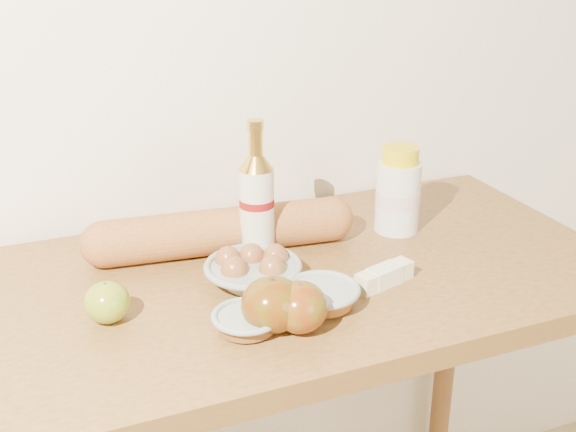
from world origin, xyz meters
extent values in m
cube|color=white|center=(0.00, 1.51, 1.30)|extent=(3.50, 0.02, 2.60)
cube|color=olive|center=(0.00, 1.18, 0.88)|extent=(1.20, 0.60, 0.04)
cylinder|color=brown|center=(0.55, 1.43, 0.43)|extent=(0.05, 0.05, 0.86)
cylinder|color=beige|center=(-0.01, 1.26, 0.98)|extent=(0.07, 0.07, 0.17)
cylinder|color=maroon|center=(-0.01, 1.26, 1.00)|extent=(0.07, 0.07, 0.01)
cone|color=gold|center=(-0.01, 1.26, 1.08)|extent=(0.07, 0.07, 0.03)
cylinder|color=gold|center=(-0.01, 1.26, 1.11)|extent=(0.03, 0.03, 0.04)
cylinder|color=gold|center=(-0.01, 1.26, 1.14)|extent=(0.03, 0.03, 0.02)
cylinder|color=silver|center=(0.28, 1.27, 0.97)|extent=(0.10, 0.10, 0.14)
cylinder|color=beige|center=(0.28, 1.27, 0.97)|extent=(0.11, 0.11, 0.03)
cylinder|color=yellow|center=(0.28, 1.27, 1.05)|extent=(0.09, 0.09, 0.03)
torus|color=gray|center=(-0.06, 1.17, 0.93)|extent=(0.21, 0.21, 0.01)
ellipsoid|color=brown|center=(-0.09, 1.16, 0.93)|extent=(0.06, 0.06, 0.06)
ellipsoid|color=brown|center=(-0.03, 1.14, 0.93)|extent=(0.06, 0.06, 0.06)
ellipsoid|color=brown|center=(-0.05, 1.20, 0.93)|extent=(0.06, 0.06, 0.06)
ellipsoid|color=brown|center=(-0.09, 1.20, 0.93)|extent=(0.06, 0.06, 0.06)
ellipsoid|color=brown|center=(-0.01, 1.18, 0.93)|extent=(0.06, 0.06, 0.06)
cylinder|color=#BA7539|center=(-0.07, 1.30, 0.94)|extent=(0.43, 0.13, 0.08)
sphere|color=#BA7539|center=(-0.28, 1.33, 0.94)|extent=(0.09, 0.09, 0.08)
sphere|color=#BA7539|center=(0.14, 1.28, 0.94)|extent=(0.09, 0.09, 0.08)
ellipsoid|color=#A89921|center=(-0.30, 1.14, 0.93)|extent=(0.09, 0.09, 0.06)
cylinder|color=#54371C|center=(-0.30, 1.14, 0.96)|extent=(0.01, 0.01, 0.01)
ellipsoid|color=maroon|center=(-0.08, 1.02, 0.94)|extent=(0.10, 0.10, 0.08)
cylinder|color=#453117|center=(-0.08, 1.02, 0.98)|extent=(0.01, 0.01, 0.01)
ellipsoid|color=#920709|center=(-0.04, 1.00, 0.94)|extent=(0.10, 0.10, 0.08)
cylinder|color=#4F331A|center=(-0.04, 1.00, 0.97)|extent=(0.01, 0.01, 0.01)
torus|color=#8E9B96|center=(-0.12, 1.03, 0.93)|extent=(0.11, 0.11, 0.01)
cylinder|color=brown|center=(-0.12, 1.03, 0.91)|extent=(0.09, 0.09, 0.02)
torus|color=#8F9C96|center=(0.02, 1.05, 0.93)|extent=(0.16, 0.16, 0.01)
cylinder|color=brown|center=(0.02, 1.05, 0.92)|extent=(0.13, 0.13, 0.02)
cube|color=beige|center=(0.14, 1.08, 0.92)|extent=(0.12, 0.06, 0.03)
cube|color=beige|center=(0.14, 1.08, 0.92)|extent=(0.07, 0.05, 0.03)
ellipsoid|color=maroon|center=(-0.08, 1.02, 0.94)|extent=(0.10, 0.10, 0.08)
cylinder|color=#453117|center=(-0.08, 1.02, 0.98)|extent=(0.01, 0.01, 0.01)
camera|label=1|loc=(-0.41, 0.15, 1.48)|focal=45.00mm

